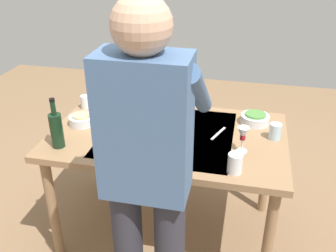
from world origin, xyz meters
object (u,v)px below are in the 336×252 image
object	(u,v)px
water_cup_far_left	(184,153)
water_cup_near_right	(235,163)
dining_table	(168,145)
wine_glass_left	(182,134)
chair_near	(160,109)
wine_bottle	(56,129)
dinner_plate_near	(146,135)
water_cup_far_right	(275,131)
water_cup_near_left	(86,102)
serving_bowl_pasta	(136,109)
side_bowl_bread	(82,120)
person_server	(147,172)
wine_glass_right	(243,135)
side_bowl_salad	(255,118)

from	to	relation	value
water_cup_far_left	water_cup_near_right	bearing A→B (deg)	168.96
dining_table	wine_glass_left	distance (m)	0.28
chair_near	wine_glass_left	xyz separation A→B (m)	(-0.36, 0.99, 0.34)
wine_bottle	dinner_plate_near	distance (m)	0.52
water_cup_near_right	water_cup_far_right	world-z (taller)	water_cup_near_right
wine_bottle	water_cup_near_left	bearing A→B (deg)	-83.87
water_cup_far_right	serving_bowl_pasta	bearing A→B (deg)	-9.85
water_cup_near_left	chair_near	bearing A→B (deg)	-123.06
wine_glass_left	serving_bowl_pasta	world-z (taller)	wine_glass_left
side_bowl_bread	water_cup_far_right	bearing A→B (deg)	-176.34
wine_bottle	water_cup_far_right	world-z (taller)	wine_bottle
dining_table	dinner_plate_near	distance (m)	0.16
water_cup_near_left	water_cup_far_right	size ratio (longest dim) A/B	0.95
person_server	water_cup_near_right	bearing A→B (deg)	-133.91
water_cup_near_right	wine_glass_right	bearing A→B (deg)	-96.84
water_cup_far_left	person_server	bearing A→B (deg)	78.52
dining_table	wine_glass_left	xyz separation A→B (m)	(-0.12, 0.17, 0.19)
side_bowl_bread	dinner_plate_near	bearing A→B (deg)	172.54
person_server	water_cup_far_left	distance (m)	0.45
water_cup_near_right	water_cup_far_left	bearing A→B (deg)	-11.04
dining_table	side_bowl_salad	bearing A→B (deg)	-153.68
serving_bowl_pasta	dinner_plate_near	world-z (taller)	serving_bowl_pasta
wine_glass_right	water_cup_far_left	world-z (taller)	wine_glass_right
dining_table	water_cup_far_right	bearing A→B (deg)	-173.35
water_cup_near_right	water_cup_far_left	distance (m)	0.27
dining_table	wine_bottle	bearing A→B (deg)	26.30
wine_bottle	wine_glass_right	size ratio (longest dim) A/B	1.96
chair_near	person_server	distance (m)	1.60
serving_bowl_pasta	side_bowl_salad	size ratio (longest dim) A/B	1.67
water_cup_far_left	side_bowl_bread	size ratio (longest dim) A/B	0.54
person_server	wine_bottle	bearing A→B (deg)	-32.62
water_cup_far_left	water_cup_far_right	bearing A→B (deg)	-143.99
wine_glass_left	side_bowl_salad	bearing A→B (deg)	-132.78
wine_glass_left	wine_glass_right	bearing A→B (deg)	-170.05
side_bowl_bread	water_cup_far_left	bearing A→B (deg)	159.08
dining_table	wine_glass_right	size ratio (longest dim) A/B	9.34
water_cup_near_left	side_bowl_salad	size ratio (longest dim) A/B	0.51
wine_glass_left	dinner_plate_near	world-z (taller)	wine_glass_left
serving_bowl_pasta	side_bowl_salad	distance (m)	0.78
chair_near	water_cup_far_right	world-z (taller)	chair_near
chair_near	side_bowl_bread	distance (m)	0.91
water_cup_near_left	water_cup_far_right	world-z (taller)	water_cup_far_right
water_cup_near_left	water_cup_far_right	distance (m)	1.26
water_cup_near_right	side_bowl_bread	bearing A→B (deg)	-18.30
person_server	wine_bottle	size ratio (longest dim) A/B	5.71
wine_bottle	side_bowl_salad	size ratio (longest dim) A/B	1.64
water_cup_far_right	wine_bottle	bearing A→B (deg)	16.55
person_server	dinner_plate_near	bearing A→B (deg)	-73.65
chair_near	person_server	xyz separation A→B (m)	(-0.31, 1.51, 0.43)
person_server	side_bowl_salad	size ratio (longest dim) A/B	9.38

